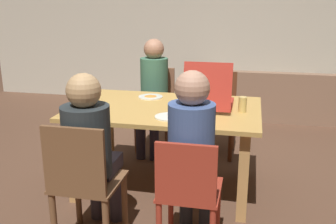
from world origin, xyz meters
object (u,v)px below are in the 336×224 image
object	(u,v)px
chair_3	(217,111)
couch	(272,99)
chair_1	(84,183)
plate_0	(169,117)
dining_table	(166,118)
person_2	(192,148)
drinking_glass_1	(243,104)
person_0	(153,88)
drinking_glass_0	(194,113)
chair_0	(156,104)
chair_2	(188,192)
plate_2	(151,97)
plate_1	(94,114)
pizza_box_0	(210,100)
person_1	(90,143)

from	to	relation	value
chair_3	couch	size ratio (longest dim) A/B	0.44
chair_1	couch	xyz separation A→B (m)	(1.37, 3.60, -0.24)
plate_0	dining_table	bearing A→B (deg)	107.45
person_2	chair_1	bearing A→B (deg)	-166.03
chair_1	dining_table	bearing A→B (deg)	71.49
person_2	drinking_glass_1	size ratio (longest dim) A/B	9.79
person_0	drinking_glass_1	distance (m)	1.34
drinking_glass_0	drinking_glass_1	xyz separation A→B (m)	(0.36, 0.32, 0.00)
chair_0	chair_2	distance (m)	2.10
person_0	couch	xyz separation A→B (m)	(1.37, 1.72, -0.48)
chair_3	couch	distance (m)	1.73
chair_1	plate_2	distance (m)	1.35
person_0	person_2	distance (m)	1.84
drinking_glass_0	chair_2	bearing A→B (deg)	-83.87
chair_1	plate_1	bearing A→B (deg)	105.57
chair_3	couch	world-z (taller)	chair_3
chair_2	couch	bearing A→B (deg)	79.33
person_2	dining_table	bearing A→B (deg)	113.83
person_0	drinking_glass_0	world-z (taller)	person_0
chair_2	pizza_box_0	distance (m)	1.13
person_0	chair_3	world-z (taller)	person_0
drinking_glass_0	plate_1	bearing A→B (deg)	-177.92
person_2	pizza_box_0	bearing A→B (deg)	89.74
chair_2	person_1	bearing A→B (deg)	172.00
person_2	chair_3	world-z (taller)	person_2
pizza_box_0	plate_2	bearing A→B (deg)	161.91
person_1	pizza_box_0	distance (m)	1.21
chair_3	pizza_box_0	distance (m)	0.96
dining_table	person_0	size ratio (longest dim) A/B	1.29
person_0	dining_table	bearing A→B (deg)	-68.71
chair_0	person_1	distance (m)	1.89
person_2	plate_1	bearing A→B (deg)	152.13
pizza_box_0	plate_0	distance (m)	0.50
chair_3	pizza_box_0	size ratio (longest dim) A/B	1.71
plate_2	drinking_glass_0	distance (m)	0.82
plate_0	couch	distance (m)	3.09
dining_table	person_1	xyz separation A→B (m)	(-0.34, -0.87, 0.06)
plate_0	drinking_glass_0	world-z (taller)	drinking_glass_0
dining_table	drinking_glass_1	distance (m)	0.68
chair_1	person_1	size ratio (longest dim) A/B	0.75
dining_table	pizza_box_0	bearing A→B (deg)	16.52
person_0	chair_2	bearing A→B (deg)	-68.96
chair_0	plate_2	distance (m)	0.76
person_1	pizza_box_0	size ratio (longest dim) A/B	2.32
person_2	pizza_box_0	xyz separation A→B (m)	(0.00, 0.94, 0.09)
pizza_box_0	plate_0	bearing A→B (deg)	-123.40
person_1	plate_1	size ratio (longest dim) A/B	5.38
chair_0	person_0	distance (m)	0.27
person_0	plate_2	bearing A→B (deg)	-77.76
chair_2	drinking_glass_0	world-z (taller)	drinking_glass_0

